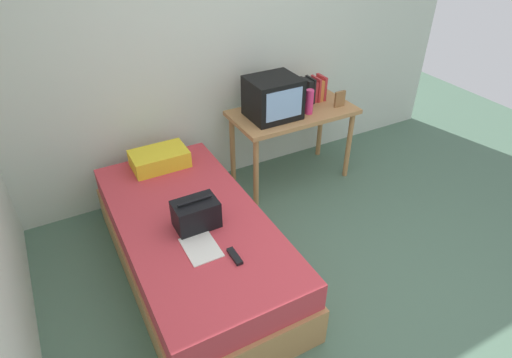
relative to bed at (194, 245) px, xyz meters
The scene contains 12 objects.
ground_plane 1.17m from the bed, 45.23° to the right, with size 8.00×8.00×0.00m, color #4C6B56.
wall_back 1.77m from the bed, 56.02° to the left, with size 5.20×0.10×2.60m, color silver.
bed is the anchor object (origin of this frame).
desk 1.57m from the bed, 29.59° to the left, with size 1.16×0.60×0.75m.
tv 1.48m from the bed, 33.93° to the left, with size 0.44×0.39×0.36m.
water_bottle 1.66m from the bed, 24.07° to the left, with size 0.07×0.07×0.23m, color #E53372.
book_row 1.92m from the bed, 27.93° to the left, with size 0.21×0.17×0.24m.
picture_frame 1.94m from the bed, 19.43° to the left, with size 0.11×0.02×0.15m, color olive.
pillow 0.84m from the bed, 88.04° to the left, with size 0.46×0.29×0.14m, color yellow.
handbag 0.38m from the bed, 85.28° to the right, with size 0.30×0.20×0.22m.
magazine 0.42m from the bed, 99.75° to the right, with size 0.21×0.29×0.01m, color white.
remote_dark 0.58m from the bed, 78.68° to the right, with size 0.04×0.16×0.02m, color black.
Camera 1 is at (-1.52, -1.49, 2.48)m, focal length 30.20 mm.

